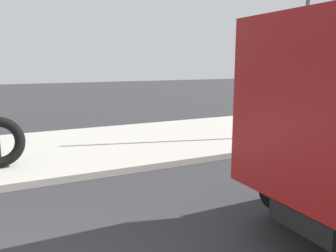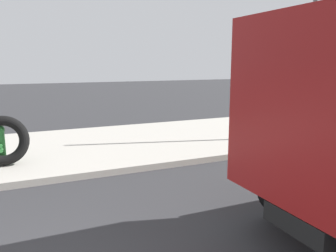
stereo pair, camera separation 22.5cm
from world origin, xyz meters
TOP-DOWN VIEW (x-y plane):
  - street_light_pole at (8.67, 4.77)m, footprint 0.12×0.12m

SIDE VIEW (x-z plane):
  - street_light_pole at x=8.67m, z-range 0.15..6.52m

